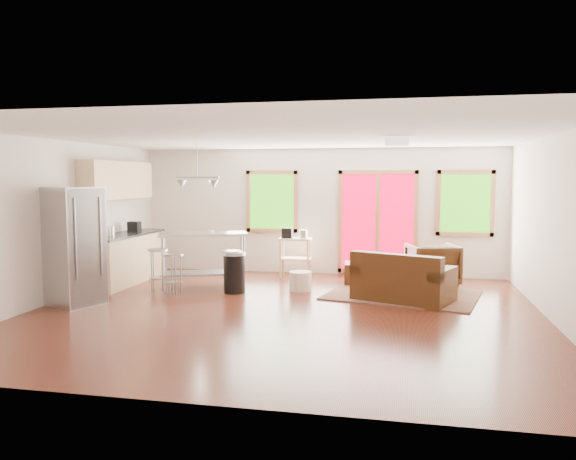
% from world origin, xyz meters
% --- Properties ---
extents(floor, '(7.50, 7.00, 0.02)m').
position_xyz_m(floor, '(0.00, 0.00, -0.01)').
color(floor, '#3C170E').
rests_on(floor, ground).
extents(ceiling, '(7.50, 7.00, 0.02)m').
position_xyz_m(ceiling, '(0.00, 0.00, 2.61)').
color(ceiling, white).
rests_on(ceiling, ground).
extents(back_wall, '(7.50, 0.02, 2.60)m').
position_xyz_m(back_wall, '(0.00, 3.51, 1.30)').
color(back_wall, silver).
rests_on(back_wall, ground).
extents(left_wall, '(0.02, 7.00, 2.60)m').
position_xyz_m(left_wall, '(-3.76, 0.00, 1.30)').
color(left_wall, silver).
rests_on(left_wall, ground).
extents(right_wall, '(0.02, 7.00, 2.60)m').
position_xyz_m(right_wall, '(3.76, 0.00, 1.30)').
color(right_wall, silver).
rests_on(right_wall, ground).
extents(front_wall, '(7.50, 0.02, 2.60)m').
position_xyz_m(front_wall, '(0.00, -3.51, 1.30)').
color(front_wall, silver).
rests_on(front_wall, ground).
extents(window_left, '(1.10, 0.05, 1.30)m').
position_xyz_m(window_left, '(-1.00, 3.46, 1.50)').
color(window_left, '#24630D').
rests_on(window_left, back_wall).
extents(french_doors, '(1.60, 0.05, 2.10)m').
position_xyz_m(french_doors, '(1.20, 3.46, 1.10)').
color(french_doors, red).
rests_on(french_doors, back_wall).
extents(window_right, '(1.10, 0.05, 1.30)m').
position_xyz_m(window_right, '(2.90, 3.46, 1.50)').
color(window_right, '#24630D').
rests_on(window_right, back_wall).
extents(rug, '(2.77, 2.35, 0.02)m').
position_xyz_m(rug, '(1.73, 1.58, 0.01)').
color(rug, '#505D38').
rests_on(rug, floor).
extents(loveseat, '(1.72, 1.37, 0.80)m').
position_xyz_m(loveseat, '(1.72, 1.11, 0.32)').
color(loveseat, '#321C0B').
rests_on(loveseat, floor).
extents(coffee_table, '(1.09, 0.88, 0.38)m').
position_xyz_m(coffee_table, '(1.81, 1.69, 0.33)').
color(coffee_table, '#3C2115').
rests_on(coffee_table, floor).
extents(armchair, '(1.01, 0.98, 0.87)m').
position_xyz_m(armchair, '(2.25, 2.55, 0.43)').
color(armchair, '#321C0B').
rests_on(armchair, floor).
extents(ottoman, '(0.65, 0.65, 0.40)m').
position_xyz_m(ottoman, '(0.94, 2.49, 0.20)').
color(ottoman, '#321C0B').
rests_on(ottoman, floor).
extents(pouf, '(0.41, 0.41, 0.34)m').
position_xyz_m(pouf, '(-0.05, 1.62, 0.17)').
color(pouf, white).
rests_on(pouf, floor).
extents(vase, '(0.18, 0.19, 0.30)m').
position_xyz_m(vase, '(1.60, 1.83, 0.51)').
color(vase, silver).
rests_on(vase, coffee_table).
extents(book, '(0.24, 0.05, 0.32)m').
position_xyz_m(book, '(2.30, 1.88, 0.56)').
color(book, maroon).
rests_on(book, coffee_table).
extents(cabinets, '(0.64, 2.24, 2.30)m').
position_xyz_m(cabinets, '(-3.49, 1.70, 0.93)').
color(cabinets, '#D6AE7F').
rests_on(cabinets, floor).
extents(refrigerator, '(0.95, 0.94, 1.85)m').
position_xyz_m(refrigerator, '(-3.34, -0.15, 0.92)').
color(refrigerator, '#B7BABC').
rests_on(refrigerator, floor).
extents(island, '(1.70, 1.16, 1.00)m').
position_xyz_m(island, '(-1.84, 1.60, 0.69)').
color(island, '#B7BABC').
rests_on(island, floor).
extents(cup, '(0.14, 0.13, 0.12)m').
position_xyz_m(cup, '(-1.71, 1.62, 1.01)').
color(cup, white).
rests_on(cup, island).
extents(bar_stool_a, '(0.43, 0.43, 0.75)m').
position_xyz_m(bar_stool_a, '(-2.52, 1.13, 0.56)').
color(bar_stool_a, '#B7BABC').
rests_on(bar_stool_a, floor).
extents(bar_stool_b, '(0.38, 0.38, 0.70)m').
position_xyz_m(bar_stool_b, '(-2.12, 0.88, 0.52)').
color(bar_stool_b, '#B7BABC').
rests_on(bar_stool_b, floor).
extents(bar_stool_c, '(0.39, 0.39, 0.73)m').
position_xyz_m(bar_stool_c, '(-1.19, 1.25, 0.55)').
color(bar_stool_c, '#B7BABC').
rests_on(bar_stool_c, floor).
extents(trash_can, '(0.49, 0.49, 0.71)m').
position_xyz_m(trash_can, '(-1.14, 1.23, 0.36)').
color(trash_can, black).
rests_on(trash_can, floor).
extents(kitchen_cart, '(0.67, 0.45, 0.99)m').
position_xyz_m(kitchen_cart, '(-0.43, 3.00, 0.68)').
color(kitchen_cart, '#D6AE7F').
rests_on(kitchen_cart, floor).
extents(ceiling_flush, '(0.35, 0.35, 0.12)m').
position_xyz_m(ceiling_flush, '(1.60, 0.60, 2.53)').
color(ceiling_flush, white).
rests_on(ceiling_flush, ceiling).
extents(pendant_light, '(0.80, 0.18, 0.79)m').
position_xyz_m(pendant_light, '(-1.90, 1.50, 1.90)').
color(pendant_light, gray).
rests_on(pendant_light, ceiling).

